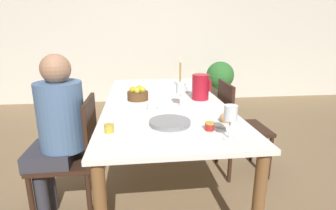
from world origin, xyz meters
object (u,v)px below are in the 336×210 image
object	(u,v)px
red_pitcher	(200,87)
serving_tray	(170,123)
wine_glass_water	(181,89)
potted_plant	(220,78)
person_seated	(57,126)
jam_jar_red	(109,128)
chair_person_side	(74,154)
chair_opposite	(237,125)
fruit_bowl	(138,94)
teacup_across	(184,89)
wine_glass_juice	(231,115)
bread_plate	(225,121)
teacup_near_person	(152,107)
jam_jar_amber	(210,126)
candlestick_tall	(180,76)

from	to	relation	value
red_pitcher	serving_tray	bearing A→B (deg)	-119.23
wine_glass_water	potted_plant	xyz separation A→B (m)	(1.11, 2.42, -0.35)
person_seated	jam_jar_red	world-z (taller)	person_seated
chair_person_side	chair_opposite	world-z (taller)	same
fruit_bowl	chair_person_side	bearing A→B (deg)	-133.29
red_pitcher	teacup_across	bearing A→B (deg)	106.88
chair_person_side	wine_glass_water	xyz separation A→B (m)	(0.80, 0.25, 0.40)
wine_glass_juice	serving_tray	size ratio (longest dim) A/B	0.73
wine_glass_water	bread_plate	world-z (taller)	wine_glass_water
teacup_near_person	serving_tray	size ratio (longest dim) A/B	0.48
teacup_across	wine_glass_juice	bearing A→B (deg)	-87.75
teacup_near_person	fruit_bowl	bearing A→B (deg)	108.10
chair_opposite	red_pitcher	size ratio (longest dim) A/B	3.94
teacup_near_person	jam_jar_amber	bearing A→B (deg)	-55.29
wine_glass_water	fruit_bowl	distance (m)	0.43
serving_tray	fruit_bowl	world-z (taller)	fruit_bowl
jam_jar_red	potted_plant	xyz separation A→B (m)	(1.62, 2.93, -0.24)
chair_opposite	teacup_across	world-z (taller)	chair_opposite
potted_plant	serving_tray	bearing A→B (deg)	-113.70
person_seated	serving_tray	size ratio (longest dim) A/B	4.40
chair_opposite	serving_tray	bearing A→B (deg)	-49.01
chair_opposite	jam_jar_red	distance (m)	1.32
person_seated	chair_person_side	bearing A→B (deg)	-69.38
chair_opposite	teacup_near_person	xyz separation A→B (m)	(-0.80, -0.27, 0.28)
teacup_across	serving_tray	world-z (taller)	teacup_across
jam_jar_amber	jam_jar_red	world-z (taller)	same
chair_person_side	fruit_bowl	bearing A→B (deg)	-43.29
teacup_near_person	fruit_bowl	size ratio (longest dim) A/B	0.70
candlestick_tall	chair_opposite	bearing A→B (deg)	-48.40
candlestick_tall	potted_plant	xyz separation A→B (m)	(1.00, 1.71, -0.33)
potted_plant	teacup_near_person	bearing A→B (deg)	-118.27
serving_tray	potted_plant	bearing A→B (deg)	66.30
teacup_near_person	serving_tray	world-z (taller)	teacup_near_person
red_pitcher	fruit_bowl	size ratio (longest dim) A/B	1.21
jam_jar_red	person_seated	bearing A→B (deg)	147.85
bread_plate	person_seated	bearing A→B (deg)	171.66
bread_plate	potted_plant	world-z (taller)	potted_plant
teacup_across	chair_person_side	bearing A→B (deg)	-140.48
wine_glass_juice	jam_jar_red	distance (m)	0.71
person_seated	candlestick_tall	size ratio (longest dim) A/B	3.69
wine_glass_juice	serving_tray	world-z (taller)	wine_glass_juice
person_seated	jam_jar_amber	size ratio (longest dim) A/B	19.85
teacup_near_person	fruit_bowl	distance (m)	0.34
person_seated	jam_jar_amber	xyz separation A→B (m)	(0.98, -0.27, 0.06)
chair_person_side	serving_tray	xyz separation A→B (m)	(0.66, -0.18, 0.27)
teacup_across	jam_jar_red	size ratio (longest dim) A/B	2.17
chair_opposite	potted_plant	size ratio (longest dim) A/B	1.09
wine_glass_water	jam_jar_red	xyz separation A→B (m)	(-0.52, -0.51, -0.11)
chair_opposite	teacup_across	bearing A→B (deg)	-125.26
bread_plate	chair_person_side	bearing A→B (deg)	169.27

